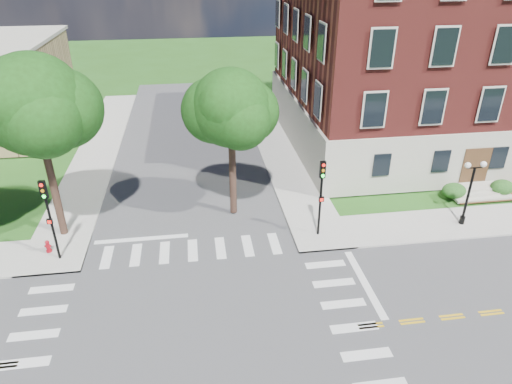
{
  "coord_description": "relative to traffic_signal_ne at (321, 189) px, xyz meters",
  "views": [
    {
      "loc": [
        0.53,
        -14.73,
        15.28
      ],
      "look_at": [
        3.78,
        7.83,
        3.2
      ],
      "focal_mm": 32.0,
      "sensor_mm": 36.0,
      "label": 1
    }
  ],
  "objects": [
    {
      "name": "ground",
      "position": [
        -7.55,
        -7.66,
        -3.19
      ],
      "size": [
        160.0,
        160.0,
        0.0
      ],
      "primitive_type": "plane",
      "color": "#245016",
      "rests_on": "ground"
    },
    {
      "name": "road_ew",
      "position": [
        -7.55,
        -7.66,
        -3.18
      ],
      "size": [
        90.0,
        12.0,
        0.01
      ],
      "primitive_type": "cube",
      "color": "#3D3D3F",
      "rests_on": "ground"
    },
    {
      "name": "road_ns",
      "position": [
        -7.55,
        -7.66,
        -3.18
      ],
      "size": [
        12.0,
        90.0,
        0.01
      ],
      "primitive_type": "cube",
      "color": "#3D3D3F",
      "rests_on": "ground"
    },
    {
      "name": "sidewalk_ne",
      "position": [
        7.83,
        7.71,
        -3.13
      ],
      "size": [
        34.0,
        34.0,
        0.12
      ],
      "color": "#9E9B93",
      "rests_on": "ground"
    },
    {
      "name": "crosswalk_east",
      "position": [
        -0.35,
        -7.66,
        -3.19
      ],
      "size": [
        2.2,
        10.2,
        0.02
      ],
      "primitive_type": null,
      "color": "silver",
      "rests_on": "ground"
    },
    {
      "name": "stop_bar_east",
      "position": [
        1.25,
        -4.66,
        -3.19
      ],
      "size": [
        0.4,
        5.5,
        0.0
      ],
      "primitive_type": "cube",
      "color": "silver",
      "rests_on": "ground"
    },
    {
      "name": "main_building",
      "position": [
        16.45,
        14.33,
        5.15
      ],
      "size": [
        30.6,
        22.4,
        16.5
      ],
      "color": "#ADAA98",
      "rests_on": "ground"
    },
    {
      "name": "tree_c",
      "position": [
        -15.23,
        2.35,
        4.91
      ],
      "size": [
        5.49,
        5.49,
        10.75
      ],
      "color": "black",
      "rests_on": "ground"
    },
    {
      "name": "tree_d",
      "position": [
        -4.78,
        3.43,
        3.92
      ],
      "size": [
        4.7,
        4.7,
        9.38
      ],
      "color": "black",
      "rests_on": "ground"
    },
    {
      "name": "traffic_signal_ne",
      "position": [
        0.0,
        0.0,
        0.0
      ],
      "size": [
        0.32,
        0.35,
        4.8
      ],
      "color": "black",
      "rests_on": "ground"
    },
    {
      "name": "traffic_signal_nw",
      "position": [
        -14.89,
        -0.31,
        0.0
      ],
      "size": [
        0.35,
        0.4,
        4.8
      ],
      "color": "black",
      "rests_on": "ground"
    },
    {
      "name": "twin_lamp_west",
      "position": [
        9.25,
        -0.09,
        -0.66
      ],
      "size": [
        1.36,
        0.36,
        4.23
      ],
      "color": "black",
      "rests_on": "ground"
    },
    {
      "name": "fire_hydrant",
      "position": [
        -15.64,
        0.42,
        -2.72
      ],
      "size": [
        0.35,
        0.35,
        0.75
      ],
      "color": "maroon",
      "rests_on": "ground"
    }
  ]
}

